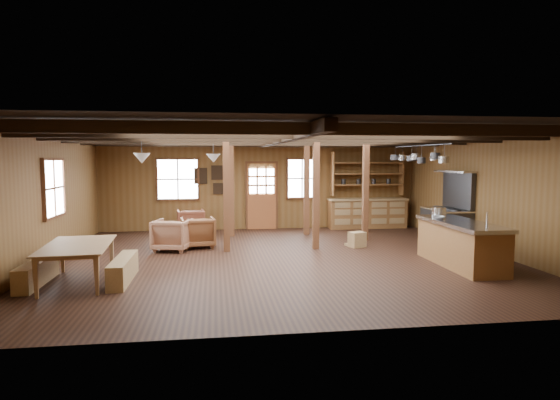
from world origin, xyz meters
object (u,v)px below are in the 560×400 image
armchair_a (198,232)px  armchair_b (191,222)px  kitchen_island (461,243)px  armchair_c (172,235)px  commercial_range (448,220)px  dining_table (80,264)px

armchair_a → armchair_b: (-0.28, 2.20, -0.02)m
kitchen_island → armchair_a: (-5.51, 2.84, -0.09)m
kitchen_island → armchair_c: kitchen_island is taller
armchair_a → armchair_b: armchair_a is taller
kitchen_island → armchair_a: kitchen_island is taller
commercial_range → armchair_c: commercial_range is taller
commercial_range → armchair_b: 7.28m
commercial_range → armchair_b: bearing=160.0°
commercial_range → armchair_a: commercial_range is taller
dining_table → armchair_a: armchair_a is taller
armchair_b → armchair_c: armchair_c is taller
dining_table → armchair_c: bearing=-31.2°
dining_table → kitchen_island: bearing=-92.4°
commercial_range → armchair_c: size_ratio=2.26×
kitchen_island → armchair_b: 7.68m
armchair_c → commercial_range: bearing=-165.2°
commercial_range → armchair_c: bearing=-179.5°
armchair_c → dining_table: bearing=77.6°
armchair_c → armchair_a: bearing=-135.0°
kitchen_island → armchair_c: 6.60m
commercial_range → dining_table: bearing=-161.6°
dining_table → armchair_b: armchair_b is taller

